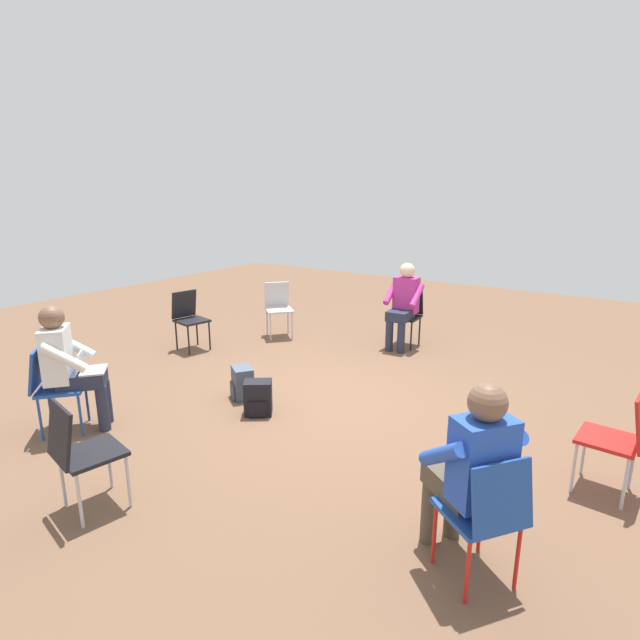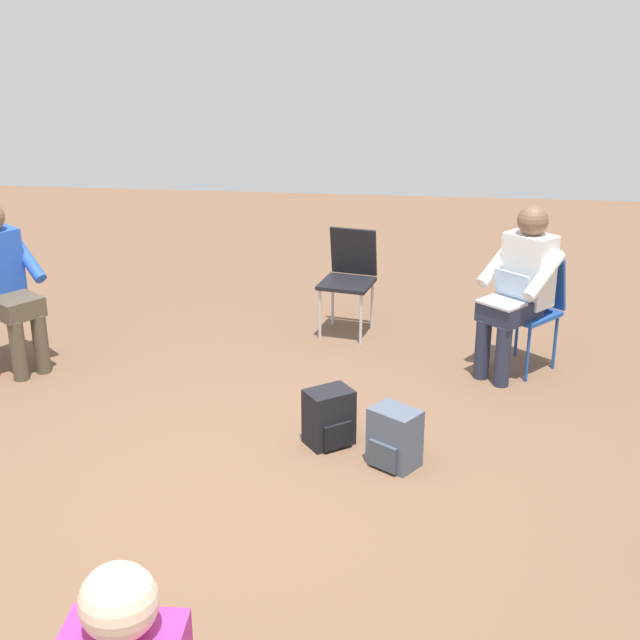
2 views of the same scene
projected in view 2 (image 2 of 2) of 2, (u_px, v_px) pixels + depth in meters
ground_plane at (246, 498)px, 4.97m from camera, size 15.35×15.35×0.00m
chair_east at (349, 274)px, 7.18m from camera, size 0.51×0.47×0.85m
chair_southeast at (531, 303)px, 6.52m from camera, size 0.59×0.58×0.85m
person_with_laptop at (520, 283)px, 6.35m from camera, size 0.64×0.63×1.24m
person_in_blue at (3, 278)px, 6.44m from camera, size 0.63×0.63×1.24m
backpack_near_laptop_user at (329, 420)px, 5.51m from camera, size 0.33×0.34×0.36m
backpack_by_empty_chair at (395, 441)px, 5.26m from camera, size 0.32×0.34×0.36m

